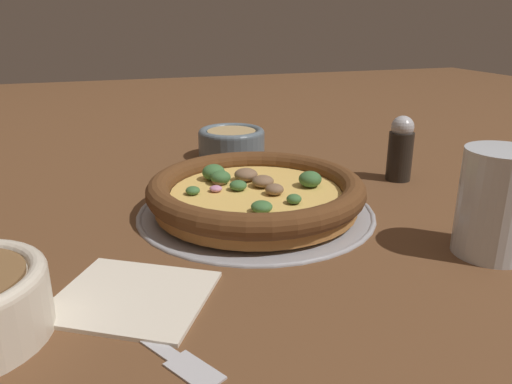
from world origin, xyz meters
The scene contains 8 objects.
ground_plane centered at (0.00, 0.00, 0.00)m, with size 3.00×3.00×0.00m, color brown.
pizza_tray centered at (0.00, 0.00, 0.00)m, with size 0.31×0.31×0.01m.
pizza centered at (0.00, 0.00, 0.03)m, with size 0.28×0.28×0.04m.
bowl_near centered at (0.04, 0.27, 0.03)m, with size 0.12×0.12×0.05m.
drinking_cup centered at (0.20, -0.19, 0.06)m, with size 0.08×0.08×0.11m.
napkin centered at (-0.17, -0.16, 0.00)m, with size 0.17×0.17×0.01m.
fork centered at (-0.16, -0.23, 0.00)m, with size 0.10×0.16×0.00m.
pepper_shaker centered at (0.25, 0.06, 0.05)m, with size 0.04×0.04×0.10m.
Camera 1 is at (-0.19, -0.57, 0.24)m, focal length 35.00 mm.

